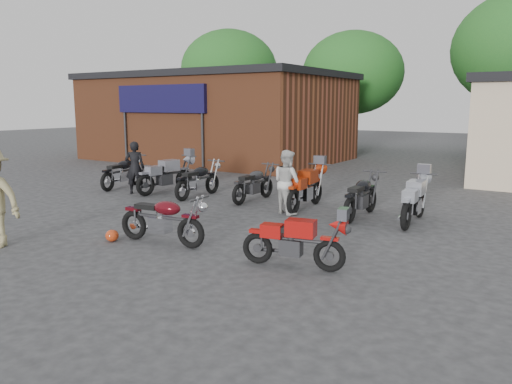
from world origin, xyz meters
The scene contains 16 objects.
ground centered at (0.00, 0.00, 0.00)m, with size 90.00×90.00×0.00m, color #2F2F31.
brick_building centered at (-9.00, 14.00, 2.00)m, with size 12.00×8.00×4.00m, color brown.
tree_0 centered at (-14.00, 22.00, 4.10)m, with size 6.56×6.56×8.20m, color #16551E, non-canonical shape.
tree_1 centered at (-5.00, 22.00, 3.70)m, with size 5.92×5.92×7.40m, color #16551E, non-canonical shape.
vintage_motorcycle centered at (-0.28, 0.63, 0.57)m, with size 1.95×0.64×1.13m, color #4E0910, non-canonical shape.
sportbike centered at (2.64, 0.74, 0.51)m, with size 1.76×0.58×1.02m, color red, non-canonical shape.
helmet centered at (-1.30, 0.20, 0.12)m, with size 0.27×0.27×0.25m, color #B23513.
person_dark centered at (-5.00, 4.42, 0.82)m, with size 0.60×0.39×1.64m, color black.
person_light centered at (0.41, 4.45, 0.82)m, with size 0.80×0.62×1.64m, color beige.
row_bike_0 centered at (-6.15, 4.95, 0.58)m, with size 2.00×0.66×1.16m, color black, non-canonical shape.
row_bike_1 centered at (-4.30, 5.07, 0.62)m, with size 2.13×0.70×1.24m, color gray, non-canonical shape.
row_bike_2 centered at (-2.95, 5.02, 0.57)m, with size 1.98×0.65×1.15m, color black, non-canonical shape.
row_bike_3 centered at (-1.20, 5.40, 0.56)m, with size 1.93×0.64×1.12m, color #262528, non-canonical shape.
row_bike_4 centered at (0.56, 5.21, 0.62)m, with size 2.15×0.71×1.25m, color #AB2E0E, non-canonical shape.
row_bike_5 centered at (2.18, 5.05, 0.59)m, with size 2.03×0.67×1.18m, color black, non-canonical shape.
row_bike_6 centered at (3.44, 5.13, 0.60)m, with size 2.08×0.69×1.20m, color gray, non-canonical shape.
Camera 1 is at (6.51, -6.52, 2.77)m, focal length 35.00 mm.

